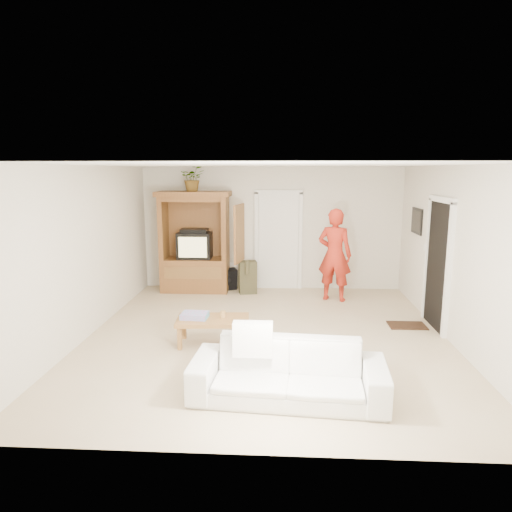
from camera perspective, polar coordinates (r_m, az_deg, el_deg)
The scene contains 19 objects.
floor at distance 7.16m, azimuth 1.33°, elevation -9.99°, with size 6.00×6.00×0.00m, color tan.
ceiling at distance 6.70m, azimuth 1.42°, elevation 11.29°, with size 6.00×6.00×0.00m, color white.
wall_back at distance 9.78m, azimuth 1.94°, elevation 3.45°, with size 5.50×5.50×0.00m, color silver.
wall_front at distance 3.90m, azimuth -0.06°, elevation -7.66°, with size 5.50×5.50×0.00m, color silver.
wall_left at distance 7.43m, azimuth -20.35°, elevation 0.49°, with size 6.00×6.00×0.00m, color silver.
wall_right at distance 7.27m, azimuth 23.59°, elevation 0.05°, with size 6.00×6.00×0.00m, color silver.
armoire at distance 9.67m, azimuth -7.50°, elevation 0.94°, with size 1.82×1.14×2.10m.
door_back at distance 9.79m, azimuth 2.81°, elevation 1.80°, with size 0.85×0.05×2.04m, color white.
doorway_right at distance 7.87m, azimuth 21.78°, elevation -1.15°, with size 0.05×0.90×2.04m, color black.
framed_picture at distance 9.01m, azimuth 19.48°, elevation 4.15°, with size 0.03×0.60×0.48m, color black.
doormat at distance 8.00m, azimuth 18.36°, elevation -8.24°, with size 0.60×0.40×0.02m, color #382316.
plant at distance 9.50m, azimuth -7.89°, elevation 9.60°, with size 0.48×0.42×0.53m, color #4C7238.
man at distance 9.00m, azimuth 9.80°, elevation 0.15°, with size 0.66×0.43×1.82m, color red.
sofa at distance 5.26m, azimuth 4.02°, elevation -14.21°, with size 2.16×0.84×0.63m, color silver.
coffee_table at distance 6.78m, azimuth -5.40°, elevation -8.17°, with size 1.09×0.64×0.39m.
towel at distance 6.80m, azimuth -7.67°, elevation -7.37°, with size 0.38×0.28×0.08m, color #D4469E.
candle at distance 6.78m, azimuth -4.15°, elevation -7.27°, with size 0.08×0.08×0.10m, color tan.
backpack_black at distance 9.78m, azimuth -3.54°, elevation -2.98°, with size 0.36×0.21×0.44m, color black, non-canonical shape.
backpack_olive at distance 9.49m, azimuth -1.04°, elevation -2.66°, with size 0.36×0.26×0.68m, color #47442B, non-canonical shape.
Camera 1 is at (0.21, -6.70, 2.53)m, focal length 32.00 mm.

